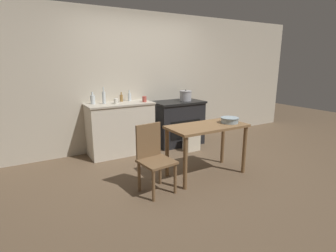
% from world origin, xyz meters
% --- Properties ---
extents(ground_plane, '(14.00, 14.00, 0.00)m').
position_xyz_m(ground_plane, '(0.00, 0.00, 0.00)').
color(ground_plane, brown).
extents(wall_back, '(8.00, 0.07, 2.55)m').
position_xyz_m(wall_back, '(0.00, 1.58, 1.27)').
color(wall_back, beige).
rests_on(wall_back, ground_plane).
extents(counter_cabinet, '(1.17, 0.58, 0.93)m').
position_xyz_m(counter_cabinet, '(-0.55, 1.28, 0.47)').
color(counter_cabinet, beige).
rests_on(counter_cabinet, ground_plane).
extents(stove, '(0.99, 0.64, 0.87)m').
position_xyz_m(stove, '(0.65, 1.25, 0.44)').
color(stove, black).
rests_on(stove, ground_plane).
extents(work_table, '(1.15, 0.57, 0.75)m').
position_xyz_m(work_table, '(0.20, -0.26, 0.63)').
color(work_table, olive).
rests_on(work_table, ground_plane).
extents(chair, '(0.45, 0.45, 0.87)m').
position_xyz_m(chair, '(-0.69, -0.31, 0.46)').
color(chair, brown).
rests_on(chair, ground_plane).
extents(flour_sack, '(0.28, 0.20, 0.31)m').
position_xyz_m(flour_sack, '(0.65, 0.75, 0.15)').
color(flour_sack, beige).
rests_on(flour_sack, ground_plane).
extents(stock_pot, '(0.24, 0.24, 0.22)m').
position_xyz_m(stock_pot, '(0.82, 1.22, 0.98)').
color(stock_pot, '#A8A8AD').
rests_on(stock_pot, stove).
extents(mixing_bowl_large, '(0.27, 0.27, 0.08)m').
position_xyz_m(mixing_bowl_large, '(0.58, -0.31, 0.80)').
color(mixing_bowl_large, '#93A8B2').
rests_on(mixing_bowl_large, work_table).
extents(bottle_far_left, '(0.06, 0.06, 0.20)m').
position_xyz_m(bottle_far_left, '(-0.30, 1.42, 1.01)').
color(bottle_far_left, silver).
rests_on(bottle_far_left, counter_cabinet).
extents(bottle_left, '(0.06, 0.06, 0.29)m').
position_xyz_m(bottle_left, '(-0.80, 1.33, 1.04)').
color(bottle_left, silver).
rests_on(bottle_left, counter_cabinet).
extents(bottle_mid_left, '(0.08, 0.08, 0.21)m').
position_xyz_m(bottle_mid_left, '(-0.98, 1.38, 1.01)').
color(bottle_mid_left, silver).
rests_on(bottle_mid_left, counter_cabinet).
extents(bottle_center_left, '(0.06, 0.06, 0.17)m').
position_xyz_m(bottle_center_left, '(-0.46, 1.42, 0.99)').
color(bottle_center_left, olive).
rests_on(bottle_center_left, counter_cabinet).
extents(cup_center, '(0.08, 0.08, 0.10)m').
position_xyz_m(cup_center, '(-0.12, 1.16, 0.98)').
color(cup_center, '#B74C42').
rests_on(cup_center, counter_cabinet).
extents(cup_center_right, '(0.07, 0.07, 0.09)m').
position_xyz_m(cup_center_right, '(-0.64, 1.20, 0.97)').
color(cup_center_right, silver).
rests_on(cup_center_right, counter_cabinet).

